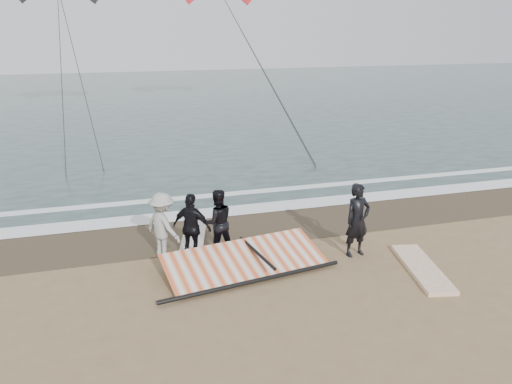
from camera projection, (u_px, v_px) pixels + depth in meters
ground at (310, 301)px, 10.96m from camera, size 120.00×120.00×0.00m
sea at (160, 99)px, 41.05m from camera, size 120.00×54.00×0.02m
wet_sand at (254, 226)px, 15.06m from camera, size 120.00×2.80×0.01m
foam_near at (242, 210)px, 16.33m from camera, size 120.00×0.90×0.01m
foam_far at (231, 194)px, 17.88m from camera, size 120.00×0.45×0.01m
man_main at (357, 220)px, 12.88m from camera, size 0.78×0.58×1.96m
board_white at (422, 268)px, 12.33m from camera, size 1.24×2.66×0.10m
board_cream at (194, 237)px, 14.18m from camera, size 1.14×2.37×0.10m
trio_cluster at (188, 225)px, 12.79m from camera, size 2.45×1.44×1.79m
sail_rig at (241, 261)px, 12.38m from camera, size 4.54×2.32×0.51m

